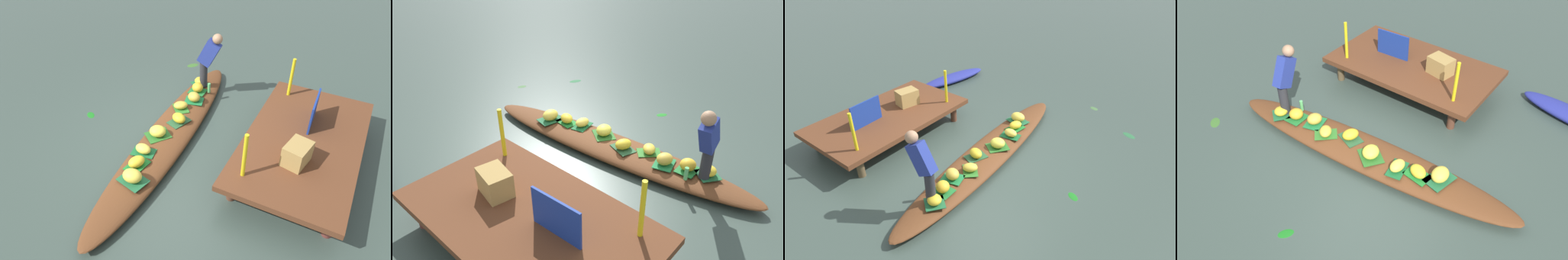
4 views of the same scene
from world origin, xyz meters
TOP-DOWN VIEW (x-y plane):
  - canal_water at (0.00, 0.00)m, footprint 40.00×40.00m
  - dock_platform at (-0.53, 2.25)m, footprint 3.20×1.80m
  - vendor_boat at (0.00, 0.00)m, footprint 5.26×1.20m
  - leaf_mat_0 at (-0.70, -0.14)m, footprint 0.45×0.44m
  - banana_bunch_0 at (-0.70, -0.14)m, footprint 0.32×0.33m
  - leaf_mat_1 at (-0.32, 0.04)m, footprint 0.46×0.39m
  - banana_bunch_1 at (-0.32, 0.04)m, footprint 0.30×0.34m
  - leaf_mat_2 at (-1.69, -0.22)m, footprint 0.44×0.43m
  - banana_bunch_2 at (-1.69, -0.22)m, footprint 0.30×0.31m
  - leaf_mat_3 at (-1.05, -0.03)m, footprint 0.38×0.43m
  - banana_bunch_3 at (-1.05, -0.03)m, footprint 0.31×0.33m
  - leaf_mat_4 at (-1.40, -0.13)m, footprint 0.30×0.35m
  - banana_bunch_4 at (-1.40, -0.13)m, footprint 0.33×0.32m
  - leaf_mat_5 at (1.30, 0.13)m, footprint 0.40×0.50m
  - banana_bunch_5 at (1.30, 0.13)m, footprint 0.24×0.31m
  - leaf_mat_6 at (0.20, -0.10)m, footprint 0.53×0.51m
  - banana_bunch_6 at (0.20, -0.10)m, footprint 0.31×0.34m
  - leaf_mat_7 at (1.00, 0.01)m, footprint 0.42×0.32m
  - banana_bunch_7 at (1.00, 0.01)m, footprint 0.33×0.30m
  - leaf_mat_8 at (0.69, -0.08)m, footprint 0.32×0.43m
  - banana_bunch_8 at (0.69, -0.08)m, footprint 0.21×0.29m
  - vendor_person at (-1.67, -0.02)m, footprint 0.22×0.51m
  - water_bottle at (-1.49, 0.09)m, footprint 0.06×0.06m
  - market_banner at (-1.03, 2.25)m, footprint 0.70×0.06m
  - railing_post_west at (-1.73, 1.65)m, footprint 0.06×0.06m
  - railing_post_east at (0.67, 1.65)m, footprint 0.06×0.06m
  - produce_crate at (0.05, 2.26)m, footprint 0.50×0.40m
  - drifting_plant_0 at (-2.72, -0.93)m, footprint 0.33×0.31m
  - drifting_plant_1 at (0.04, -1.80)m, footprint 0.24×0.26m

SIDE VIEW (x-z plane):
  - canal_water at x=0.00m, z-range 0.00..0.00m
  - drifting_plant_0 at x=-2.72m, z-range 0.00..0.01m
  - drifting_plant_1 at x=0.04m, z-range 0.00..0.01m
  - vendor_boat at x=0.00m, z-range 0.00..0.23m
  - leaf_mat_0 at x=-0.70m, z-range 0.23..0.24m
  - leaf_mat_1 at x=-0.32m, z-range 0.23..0.24m
  - leaf_mat_2 at x=-1.69m, z-range 0.23..0.24m
  - leaf_mat_3 at x=-1.05m, z-range 0.23..0.24m
  - leaf_mat_4 at x=-1.40m, z-range 0.23..0.24m
  - leaf_mat_5 at x=1.30m, z-range 0.23..0.24m
  - leaf_mat_6 at x=0.20m, z-range 0.23..0.24m
  - leaf_mat_7 at x=1.00m, z-range 0.23..0.24m
  - leaf_mat_8 at x=0.69m, z-range 0.23..0.24m
  - banana_bunch_0 at x=-0.70m, z-range 0.23..0.38m
  - banana_bunch_2 at x=-1.69m, z-range 0.23..0.38m
  - banana_bunch_8 at x=0.69m, z-range 0.23..0.39m
  - banana_bunch_7 at x=1.00m, z-range 0.23..0.40m
  - banana_bunch_1 at x=-0.32m, z-range 0.23..0.40m
  - banana_bunch_3 at x=-1.05m, z-range 0.23..0.42m
  - banana_bunch_6 at x=0.20m, z-range 0.23..0.42m
  - banana_bunch_4 at x=-1.40m, z-range 0.23..0.42m
  - water_bottle at x=-1.49m, z-range 0.23..0.43m
  - banana_bunch_5 at x=1.30m, z-range 0.23..0.43m
  - dock_platform at x=-0.53m, z-range 0.18..0.67m
  - produce_crate at x=0.05m, z-range 0.49..0.83m
  - market_banner at x=-1.03m, z-range 0.49..1.00m
  - railing_post_west at x=-1.73m, z-range 0.49..1.24m
  - railing_post_east at x=0.67m, z-range 0.49..1.24m
  - vendor_person at x=-1.67m, z-range 0.32..1.52m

